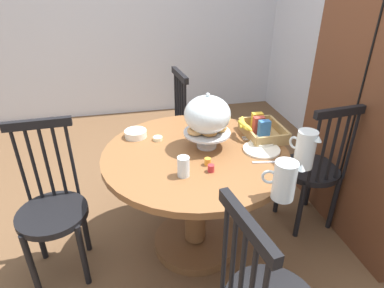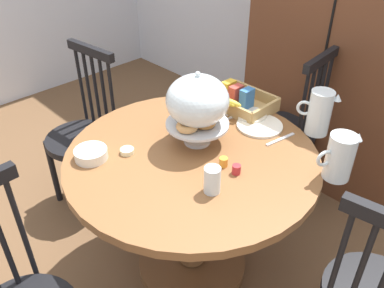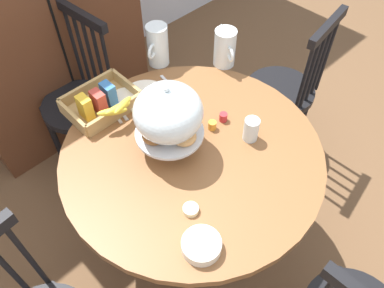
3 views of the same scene
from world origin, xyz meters
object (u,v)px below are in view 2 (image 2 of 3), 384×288
(pastry_stand_with_dome, at_px, (197,103))
(milk_pitcher, at_px, (319,114))
(windsor_chair_far_side, at_px, (84,137))
(cereal_basket, at_px, (239,100))
(drinking_glass, at_px, (212,180))
(butter_dish, at_px, (127,151))
(wooden_armoire, at_px, (353,30))
(china_plate_small, at_px, (251,115))
(windsor_chair_facing_door, at_px, (286,131))
(dining_table, at_px, (192,194))
(cereal_bowl, at_px, (91,154))
(china_plate_large, at_px, (260,125))
(orange_juice_pitcher, at_px, (339,159))

(pastry_stand_with_dome, height_order, milk_pitcher, pastry_stand_with_dome)
(windsor_chair_far_side, distance_m, cereal_basket, 0.95)
(cereal_basket, relative_size, drinking_glass, 2.87)
(cereal_basket, height_order, butter_dish, cereal_basket)
(wooden_armoire, distance_m, china_plate_small, 0.91)
(windsor_chair_facing_door, distance_m, milk_pitcher, 0.60)
(dining_table, height_order, china_plate_small, china_plate_small)
(windsor_chair_far_side, xyz_separation_m, cereal_bowl, (0.58, -0.27, 0.31))
(milk_pitcher, distance_m, drinking_glass, 0.66)
(china_plate_large, height_order, cereal_bowl, cereal_bowl)
(cereal_basket, bearing_deg, butter_dish, -96.50)
(cereal_basket, height_order, china_plate_small, cereal_basket)
(butter_dish, bearing_deg, milk_pitcher, 56.94)
(cereal_basket, height_order, china_plate_large, cereal_basket)
(dining_table, height_order, china_plate_large, china_plate_large)
(milk_pitcher, relative_size, china_plate_large, 0.97)
(windsor_chair_far_side, height_order, butter_dish, windsor_chair_far_side)
(windsor_chair_facing_door, relative_size, windsor_chair_far_side, 1.00)
(pastry_stand_with_dome, bearing_deg, milk_pitcher, 54.14)
(wooden_armoire, bearing_deg, china_plate_large, -86.34)
(wooden_armoire, bearing_deg, butter_dish, -97.76)
(dining_table, relative_size, butter_dish, 18.44)
(china_plate_large, xyz_separation_m, cereal_bowl, (-0.34, -0.72, 0.02))
(pastry_stand_with_dome, bearing_deg, butter_dish, -118.08)
(pastry_stand_with_dome, height_order, orange_juice_pitcher, pastry_stand_with_dome)
(cereal_basket, height_order, cereal_bowl, cereal_basket)
(wooden_armoire, distance_m, dining_table, 1.39)
(dining_table, height_order, cereal_bowl, cereal_bowl)
(dining_table, bearing_deg, china_plate_small, 92.10)
(wooden_armoire, relative_size, dining_table, 1.77)
(windsor_chair_facing_door, bearing_deg, windsor_chair_far_side, -130.87)
(wooden_armoire, xyz_separation_m, cereal_basket, (-0.13, -0.85, -0.20))
(pastry_stand_with_dome, xyz_separation_m, cereal_basket, (-0.07, 0.37, -0.15))
(china_plate_small, relative_size, cereal_bowl, 1.07)
(pastry_stand_with_dome, xyz_separation_m, butter_dish, (-0.15, -0.28, -0.19))
(orange_juice_pitcher, bearing_deg, cereal_bowl, -141.19)
(orange_juice_pitcher, height_order, drinking_glass, orange_juice_pitcher)
(dining_table, xyz_separation_m, china_plate_large, (0.07, 0.39, 0.24))
(pastry_stand_with_dome, height_order, butter_dish, pastry_stand_with_dome)
(china_plate_small, xyz_separation_m, butter_dish, (-0.18, -0.63, -0.01))
(wooden_armoire, distance_m, orange_juice_pitcher, 1.14)
(dining_table, xyz_separation_m, china_plate_small, (-0.02, 0.43, 0.25))
(cereal_basket, bearing_deg, china_plate_large, -18.79)
(windsor_chair_far_side, height_order, milk_pitcher, windsor_chair_far_side)
(china_plate_small, bearing_deg, windsor_chair_far_side, -149.51)
(dining_table, height_order, pastry_stand_with_dome, pastry_stand_with_dome)
(wooden_armoire, distance_m, cereal_basket, 0.89)
(windsor_chair_facing_door, xyz_separation_m, china_plate_small, (0.04, -0.43, 0.30))
(pastry_stand_with_dome, distance_m, drinking_glass, 0.37)
(dining_table, bearing_deg, drinking_glass, -27.07)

